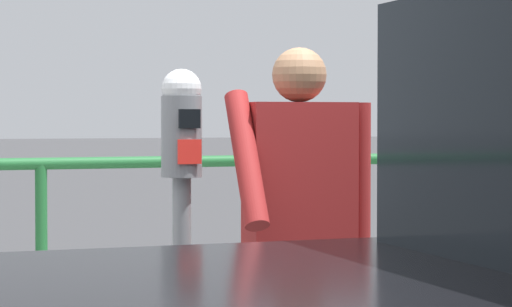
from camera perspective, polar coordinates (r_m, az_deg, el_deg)
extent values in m
cylinder|color=slate|center=(4.05, -3.92, 0.89)|extent=(0.15, 0.15, 0.30)
sphere|color=silver|center=(4.05, -3.93, 3.39)|extent=(0.15, 0.15, 0.15)
cube|color=black|center=(3.97, -3.50, 1.83)|extent=(0.08, 0.01, 0.07)
cube|color=red|center=(3.97, -3.50, 0.09)|extent=(0.09, 0.01, 0.09)
cube|color=maroon|center=(4.21, 2.28, -1.31)|extent=(0.43, 0.25, 0.59)
sphere|color=#936B4C|center=(4.21, 2.28, 4.14)|extent=(0.21, 0.21, 0.21)
cylinder|color=maroon|center=(4.29, 5.43, -1.03)|extent=(0.09, 0.09, 0.55)
cylinder|color=maroon|center=(4.01, -0.51, -0.28)|extent=(0.12, 0.38, 0.52)
cylinder|color=#1E602D|center=(5.52, -11.20, -0.53)|extent=(24.00, 0.06, 0.06)
cylinder|color=#1E602D|center=(5.56, -11.17, -5.55)|extent=(24.00, 0.05, 0.05)
cylinder|color=#1E602D|center=(5.57, -11.17, -6.11)|extent=(0.06, 0.06, 1.08)
cylinder|color=#1E602D|center=(6.43, 10.51, -5.05)|extent=(0.06, 0.06, 1.08)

